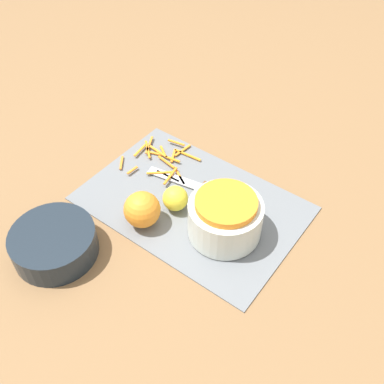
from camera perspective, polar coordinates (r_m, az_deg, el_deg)
ground_plane at (r=0.96m, az=0.00°, el=-1.49°), size 4.00×4.00×0.00m
cutting_board at (r=0.96m, az=0.00°, el=-1.37°), size 0.46×0.31×0.01m
bowl_speckled at (r=0.88m, az=4.23°, el=-3.15°), size 0.15×0.15×0.09m
bowl_dark at (r=0.90m, az=-17.10°, el=-6.24°), size 0.16×0.16×0.06m
knife at (r=0.98m, az=2.69°, el=0.23°), size 0.24×0.06×0.02m
orange_left at (r=0.90m, az=-6.36°, el=-2.23°), size 0.07×0.07×0.07m
lemon at (r=0.93m, az=-2.13°, el=-0.81°), size 0.05×0.05×0.05m
peel_pile at (r=1.06m, az=-3.76°, el=4.22°), size 0.18×0.17×0.01m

